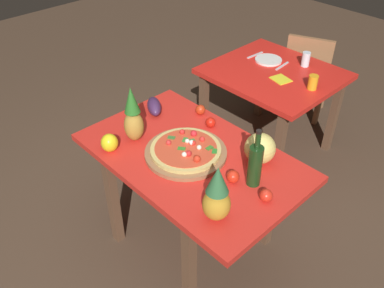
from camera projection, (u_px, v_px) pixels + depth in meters
ground_plane at (192, 239)px, 2.84m from camera, size 10.00×10.00×0.00m
display_table at (191, 166)px, 2.44m from camera, size 1.32×0.82×0.75m
background_table at (273, 83)px, 3.28m from camera, size 0.97×0.88×0.75m
dining_chair at (307, 72)px, 3.80m from camera, size 0.52×0.52×0.85m
pizza_board at (186, 153)px, 2.38m from camera, size 0.48×0.48×0.02m
pizza at (186, 149)px, 2.36m from camera, size 0.41×0.41×0.06m
wine_bottle at (255, 164)px, 2.11m from camera, size 0.08×0.08×0.34m
pineapple_left at (217, 196)px, 1.91m from camera, size 0.14×0.14×0.32m
pineapple_right at (133, 117)px, 2.41m from camera, size 0.12×0.12×0.36m
melon at (260, 148)px, 2.29m from camera, size 0.18×0.18×0.18m
bell_pepper at (110, 143)px, 2.39m from camera, size 0.10×0.10×0.11m
eggplant at (154, 106)px, 2.72m from camera, size 0.22×0.18×0.09m
tomato_at_corner at (233, 177)px, 2.18m from camera, size 0.07×0.07×0.07m
tomato_by_bottle at (200, 110)px, 2.71m from camera, size 0.07×0.07×0.07m
tomato_near_board at (211, 122)px, 2.59m from camera, size 0.07×0.07×0.07m
tomato_beside_pepper at (266, 195)px, 2.07m from camera, size 0.07×0.07×0.07m
drinking_glass_juice at (313, 82)px, 2.97m from camera, size 0.07×0.07×0.11m
drinking_glass_water at (306, 59)px, 3.26m from camera, size 0.06×0.06×0.12m
dinner_plate at (268, 60)px, 3.36m from camera, size 0.22×0.22×0.02m
fork_utensil at (255, 55)px, 3.45m from camera, size 0.03×0.18×0.01m
knife_utensil at (282, 66)px, 3.28m from camera, size 0.03×0.18×0.01m
napkin_folded at (281, 79)px, 3.11m from camera, size 0.16×0.15×0.01m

